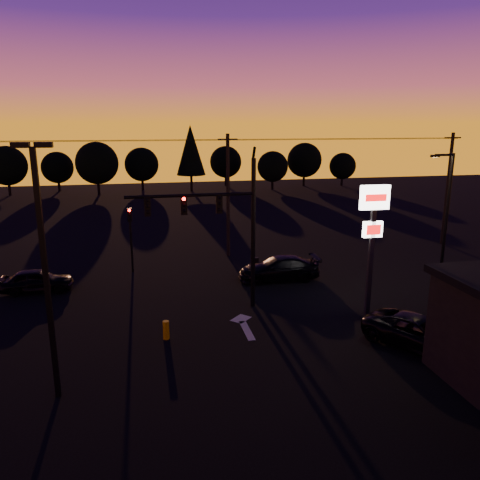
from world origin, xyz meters
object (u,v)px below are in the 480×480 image
at_px(car_left, 37,280).
at_px(bollard, 166,330).
at_px(traffic_signal_mast, 223,219).
at_px(car_right, 279,268).
at_px(suv_parked, 420,333).
at_px(pylon_sign, 373,223).
at_px(streetlight, 446,213).
at_px(parking_lot_light, 44,258).
at_px(secondary_signal, 131,230).

bearing_deg(car_left, bollard, -137.94).
relative_size(traffic_signal_mast, car_left, 2.12).
bearing_deg(car_right, suv_parked, 21.66).
height_order(bollard, car_left, car_left).
relative_size(traffic_signal_mast, suv_parked, 1.71).
distance_m(pylon_sign, streetlight, 8.00).
height_order(traffic_signal_mast, bollard, traffic_signal_mast).
relative_size(car_right, suv_parked, 1.03).
distance_m(car_left, suv_parked, 21.25).
bearing_deg(streetlight, parking_lot_light, -158.35).
distance_m(traffic_signal_mast, car_left, 12.21).
relative_size(bollard, suv_parked, 0.18).
bearing_deg(car_left, parking_lot_light, -165.79).
bearing_deg(streetlight, suv_parked, -128.81).
distance_m(parking_lot_light, streetlight, 23.05).
relative_size(streetlight, car_left, 1.98).
bearing_deg(pylon_sign, secondary_signal, 140.23).
height_order(traffic_signal_mast, pylon_sign, traffic_signal_mast).
height_order(secondary_signal, streetlight, streetlight).
height_order(streetlight, bollard, streetlight).
xyz_separation_m(traffic_signal_mast, car_right, (4.25, 3.98, -4.19)).
relative_size(parking_lot_light, pylon_sign, 1.34).
xyz_separation_m(secondary_signal, parking_lot_light, (-2.50, -14.49, 2.41)).
bearing_deg(secondary_signal, traffic_signal_mast, -56.81).
xyz_separation_m(secondary_signal, bollard, (1.64, -10.58, -2.42)).
bearing_deg(car_right, traffic_signal_mast, -44.04).
distance_m(car_left, car_right, 14.65).
relative_size(parking_lot_light, suv_parked, 1.83).
bearing_deg(bollard, secondary_signal, 98.83).
height_order(pylon_sign, car_left, pylon_sign).
distance_m(parking_lot_light, bollard, 7.47).
bearing_deg(car_right, secondary_signal, -108.15).
bearing_deg(car_left, traffic_signal_mast, -114.85).
distance_m(secondary_signal, car_right, 10.03).
height_order(traffic_signal_mast, parking_lot_light, parking_lot_light).
xyz_separation_m(pylon_sign, car_left, (-17.48, 7.32, -4.22)).
distance_m(secondary_signal, suv_parked, 18.82).
bearing_deg(streetlight, car_right, 165.78).
distance_m(streetlight, bollard, 18.31).
xyz_separation_m(streetlight, bollard, (-17.27, -4.59, -3.98)).
bearing_deg(pylon_sign, bollard, -176.73).
xyz_separation_m(parking_lot_light, car_left, (-2.98, 11.81, -4.58)).
bearing_deg(car_right, pylon_sign, 26.59).
height_order(streetlight, car_right, streetlight).
height_order(car_left, car_right, car_right).
bearing_deg(suv_parked, streetlight, 19.08).
distance_m(streetlight, car_right, 10.72).
height_order(bollard, suv_parked, suv_parked).
bearing_deg(car_right, streetlight, 78.63).
bearing_deg(suv_parked, traffic_signal_mast, 108.86).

